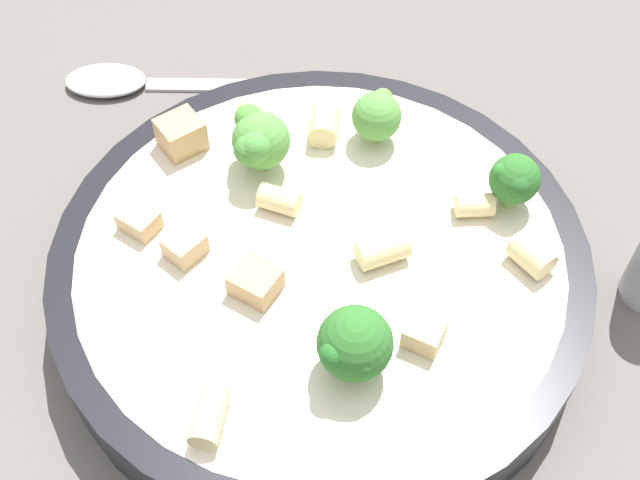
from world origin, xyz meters
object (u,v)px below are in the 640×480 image
(rigatoni_6, at_px, (474,205))
(chicken_chunk_2, at_px, (424,332))
(broccoli_floret_0, at_px, (258,141))
(broccoli_floret_1, at_px, (355,346))
(broccoli_floret_3, at_px, (514,180))
(pasta_bowl, at_px, (320,269))
(rigatoni_5, at_px, (249,123))
(broccoli_floret_2, at_px, (381,116))
(rigatoni_3, at_px, (324,125))
(spoon, at_px, (139,81))
(chicken_chunk_3, at_px, (139,221))
(rigatoni_4, at_px, (279,200))
(rigatoni_0, at_px, (382,250))
(chicken_chunk_0, at_px, (181,134))
(rigatoni_1, at_px, (532,256))
(rigatoni_2, at_px, (209,416))
(chicken_chunk_1, at_px, (185,246))
(chicken_chunk_4, at_px, (255,282))

(rigatoni_6, height_order, chicken_chunk_2, same)
(broccoli_floret_0, distance_m, broccoli_floret_1, 0.14)
(broccoli_floret_3, bearing_deg, rigatoni_6, -139.64)
(pasta_bowl, xyz_separation_m, rigatoni_5, (-0.07, 0.07, 0.03))
(broccoli_floret_1, height_order, broccoli_floret_2, broccoli_floret_1)
(rigatoni_3, relative_size, spoon, 0.13)
(chicken_chunk_3, bearing_deg, rigatoni_4, 31.92)
(rigatoni_0, xyz_separation_m, spoon, (-0.22, 0.11, -0.04))
(chicken_chunk_3, distance_m, spoon, 0.17)
(pasta_bowl, distance_m, chicken_chunk_0, 0.12)
(rigatoni_0, xyz_separation_m, rigatoni_4, (-0.07, 0.01, -0.00))
(rigatoni_1, xyz_separation_m, chicken_chunk_0, (-0.22, 0.01, 0.00))
(broccoli_floret_0, xyz_separation_m, chicken_chunk_2, (0.12, -0.08, -0.02))
(pasta_bowl, relative_size, rigatoni_0, 10.93)
(broccoli_floret_1, relative_size, rigatoni_2, 1.48)
(chicken_chunk_0, bearing_deg, chicken_chunk_1, -61.53)
(broccoli_floret_0, xyz_separation_m, chicken_chunk_1, (-0.01, -0.07, -0.02))
(pasta_bowl, height_order, broccoli_floret_3, broccoli_floret_3)
(chicken_chunk_4, xyz_separation_m, spoon, (-0.17, 0.16, -0.04))
(broccoli_floret_3, bearing_deg, chicken_chunk_3, -153.64)
(rigatoni_2, height_order, spoon, rigatoni_2)
(rigatoni_3, distance_m, chicken_chunk_0, 0.09)
(rigatoni_0, distance_m, rigatoni_1, 0.08)
(pasta_bowl, xyz_separation_m, rigatoni_6, (0.07, 0.06, 0.02))
(broccoli_floret_0, bearing_deg, chicken_chunk_0, -179.62)
(broccoli_floret_0, xyz_separation_m, spoon, (-0.13, 0.08, -0.06))
(broccoli_floret_0, height_order, rigatoni_3, broccoli_floret_0)
(rigatoni_4, height_order, chicken_chunk_1, same)
(broccoli_floret_3, height_order, rigatoni_2, broccoli_floret_3)
(rigatoni_0, height_order, chicken_chunk_0, chicken_chunk_0)
(broccoli_floret_3, xyz_separation_m, rigatoni_1, (0.02, -0.04, -0.01))
(rigatoni_5, distance_m, chicken_chunk_3, 0.09)
(pasta_bowl, height_order, rigatoni_2, rigatoni_2)
(broccoli_floret_1, bearing_deg, chicken_chunk_1, 163.10)
(rigatoni_6, bearing_deg, pasta_bowl, -141.20)
(rigatoni_0, bearing_deg, chicken_chunk_0, 165.33)
(rigatoni_1, height_order, rigatoni_3, rigatoni_3)
(broccoli_floret_2, distance_m, chicken_chunk_4, 0.13)
(rigatoni_4, bearing_deg, pasta_bowl, -31.72)
(rigatoni_5, relative_size, chicken_chunk_3, 1.42)
(rigatoni_2, relative_size, chicken_chunk_4, 1.19)
(broccoli_floret_2, distance_m, rigatoni_0, 0.09)
(rigatoni_2, bearing_deg, chicken_chunk_2, 45.01)
(chicken_chunk_2, distance_m, chicken_chunk_3, 0.17)
(broccoli_floret_0, bearing_deg, rigatoni_1, -3.96)
(rigatoni_4, bearing_deg, rigatoni_6, 19.58)
(broccoli_floret_1, bearing_deg, chicken_chunk_4, 158.38)
(broccoli_floret_1, distance_m, broccoli_floret_3, 0.14)
(rigatoni_0, relative_size, chicken_chunk_0, 1.11)
(chicken_chunk_2, relative_size, chicken_chunk_4, 0.81)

